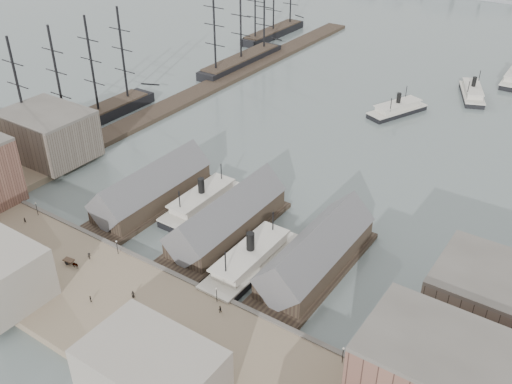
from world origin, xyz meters
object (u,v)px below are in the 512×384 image
Objects in this scene: horse_cart_center at (73,264)px; horse_cart_right at (137,332)px; ferry_docked_west at (202,201)px; horse_cart_left at (10,235)px.

horse_cart_center reaches higher than horse_cart_right.
ferry_docked_west is 50.85m from horse_cart_right.
horse_cart_left is 22.17m from horse_cart_center.
horse_cart_left is at bearing 53.83° from horse_cart_right.
horse_cart_center is at bearing -100.10° from ferry_docked_west.
ferry_docked_west is 6.01× the size of horse_cart_right.
ferry_docked_west is at bearing -4.86° from horse_cart_right.
horse_cart_center reaches higher than horse_cart_left.
horse_cart_left is 0.95× the size of horse_cart_right.
horse_cart_center is at bearing 46.08° from horse_cart_right.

